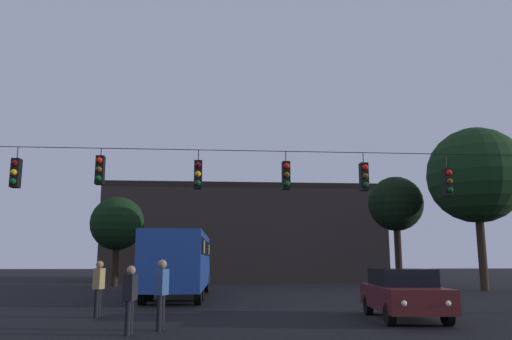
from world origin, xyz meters
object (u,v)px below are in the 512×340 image
at_px(pedestrian_crossing_left, 99,285).
at_px(pedestrian_crossing_center, 130,296).
at_px(city_bus, 181,258).
at_px(car_near_right, 403,293).
at_px(pedestrian_crossing_right, 161,290).
at_px(tree_behind_building, 476,175).
at_px(tree_right_far, 117,224).
at_px(tree_left_silhouette, 396,205).

distance_m(pedestrian_crossing_left, pedestrian_crossing_center, 4.35).
height_order(city_bus, car_near_right, city_bus).
height_order(pedestrian_crossing_center, pedestrian_crossing_right, pedestrian_crossing_right).
height_order(pedestrian_crossing_right, tree_behind_building, tree_behind_building).
bearing_deg(tree_behind_building, car_near_right, -126.26).
height_order(city_bus, tree_right_far, tree_right_far).
xyz_separation_m(city_bus, pedestrian_crossing_center, (-0.32, -12.48, -0.94)).
height_order(car_near_right, pedestrian_crossing_right, pedestrian_crossing_right).
bearing_deg(pedestrian_crossing_left, pedestrian_crossing_center, -67.61).
distance_m(car_near_right, pedestrian_crossing_left, 9.53).
xyz_separation_m(city_bus, car_near_right, (7.44, -9.85, -1.07)).
distance_m(car_near_right, tree_right_far, 24.32).
xyz_separation_m(city_bus, tree_left_silhouette, (14.06, 8.39, 3.71)).
xyz_separation_m(city_bus, tree_behind_building, (17.58, 3.97, 5.05)).
distance_m(pedestrian_crossing_center, pedestrian_crossing_right, 1.04).
relative_size(city_bus, pedestrian_crossing_left, 6.29).
relative_size(tree_left_silhouette, tree_right_far, 1.21).
height_order(city_bus, pedestrian_crossing_center, city_bus).
bearing_deg(car_near_right, pedestrian_crossing_left, 171.58).
xyz_separation_m(car_near_right, tree_behind_building, (10.14, 13.82, 6.12)).
bearing_deg(pedestrian_crossing_center, pedestrian_crossing_right, 50.35).
bearing_deg(pedestrian_crossing_center, pedestrian_crossing_left, 112.39).
bearing_deg(tree_right_far, city_bus, -63.96).
relative_size(city_bus, tree_right_far, 1.78).
height_order(car_near_right, pedestrian_crossing_left, pedestrian_crossing_left).
bearing_deg(city_bus, pedestrian_crossing_center, -91.48).
relative_size(car_near_right, pedestrian_crossing_right, 2.50).
bearing_deg(pedestrian_crossing_center, tree_behind_building, 42.58).
distance_m(city_bus, pedestrian_crossing_left, 8.73).
distance_m(car_near_right, tree_behind_building, 18.20).
relative_size(pedestrian_crossing_left, pedestrian_crossing_center, 1.07).
bearing_deg(tree_right_far, pedestrian_crossing_right, -76.07).
height_order(pedestrian_crossing_left, pedestrian_crossing_center, pedestrian_crossing_left).
bearing_deg(tree_right_far, tree_behind_building, -16.31).
relative_size(car_near_right, pedestrian_crossing_left, 2.54).
bearing_deg(tree_right_far, pedestrian_crossing_left, -80.44).
bearing_deg(pedestrian_crossing_right, pedestrian_crossing_left, 125.74).
bearing_deg(tree_right_far, car_near_right, -58.33).
bearing_deg(car_near_right, pedestrian_crossing_center, -161.29).
relative_size(pedestrian_crossing_center, tree_left_silhouette, 0.22).
bearing_deg(tree_left_silhouette, pedestrian_crossing_center, -124.58).
relative_size(pedestrian_crossing_left, pedestrian_crossing_right, 0.98).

